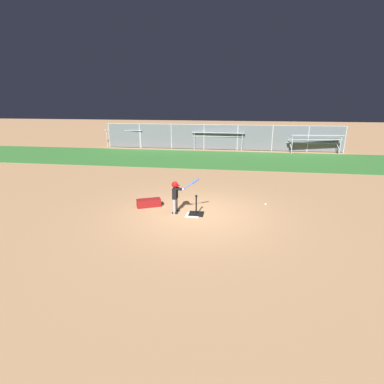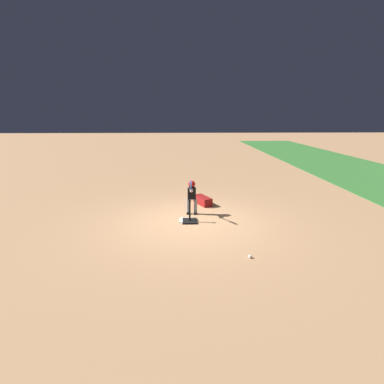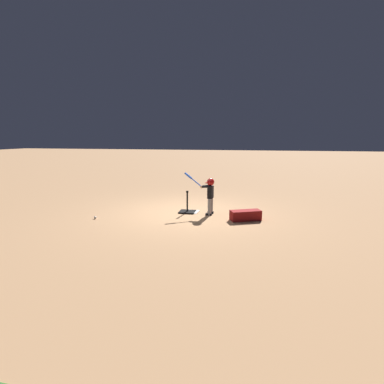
% 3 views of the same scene
% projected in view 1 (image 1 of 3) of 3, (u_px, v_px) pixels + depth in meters
% --- Properties ---
extents(ground_plane, '(90.00, 90.00, 0.00)m').
position_uv_depth(ground_plane, '(197.00, 214.00, 9.99)').
color(ground_plane, '#AD7F56').
extents(grass_outfield_strip, '(56.00, 6.01, 0.02)m').
position_uv_depth(grass_outfield_strip, '(217.00, 159.00, 19.13)').
color(grass_outfield_strip, '#33702D').
rests_on(grass_outfield_strip, ground_plane).
extents(backstop_fence, '(17.66, 0.08, 1.89)m').
position_uv_depth(backstop_fence, '(221.00, 137.00, 22.36)').
color(backstop_fence, '#9E9EA3').
rests_on(backstop_fence, ground_plane).
extents(home_plate, '(0.47, 0.47, 0.02)m').
position_uv_depth(home_plate, '(193.00, 215.00, 9.92)').
color(home_plate, white).
rests_on(home_plate, ground_plane).
extents(batting_tee, '(0.48, 0.43, 0.67)m').
position_uv_depth(batting_tee, '(196.00, 212.00, 9.96)').
color(batting_tee, black).
rests_on(batting_tee, ground_plane).
extents(batter_child, '(0.92, 0.35, 1.24)m').
position_uv_depth(batter_child, '(176.00, 193.00, 9.95)').
color(batter_child, gray).
rests_on(batter_child, ground_plane).
extents(baseball, '(0.07, 0.07, 0.07)m').
position_uv_depth(baseball, '(266.00, 204.00, 10.84)').
color(baseball, white).
rests_on(baseball, ground_plane).
extents(bleachers_right_center, '(3.35, 2.54, 1.38)m').
position_uv_depth(bleachers_right_center, '(129.00, 137.00, 24.56)').
color(bleachers_right_center, '#ADAFB7').
rests_on(bleachers_right_center, ground_plane).
extents(bleachers_center, '(3.93, 2.38, 1.33)m').
position_uv_depth(bleachers_center, '(219.00, 140.00, 23.31)').
color(bleachers_center, '#ADAFB7').
rests_on(bleachers_center, ground_plane).
extents(bleachers_far_left, '(3.71, 2.55, 1.36)m').
position_uv_depth(bleachers_far_left, '(311.00, 143.00, 21.55)').
color(bleachers_far_left, '#ADAFB7').
rests_on(bleachers_far_left, ground_plane).
extents(equipment_bag, '(0.90, 0.65, 0.28)m').
position_uv_depth(equipment_bag, '(149.00, 203.00, 10.67)').
color(equipment_bag, maroon).
rests_on(equipment_bag, ground_plane).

